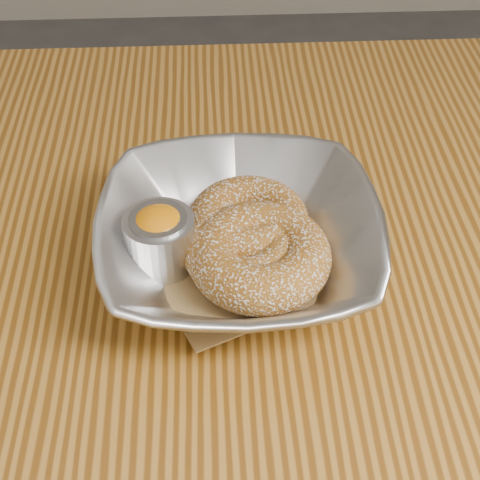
{
  "coord_description": "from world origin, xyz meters",
  "views": [
    {
      "loc": [
        -0.08,
        -0.41,
        1.18
      ],
      "look_at": [
        -0.06,
        0.02,
        0.78
      ],
      "focal_mm": 55.0,
      "sensor_mm": 36.0,
      "label": 1
    }
  ],
  "objects_px": {
    "donut_extra": "(243,250)",
    "ramekin": "(160,238)",
    "serving_bowl": "(240,242)",
    "donut_front": "(260,256)",
    "donut_back": "(248,221)",
    "table": "(303,359)"
  },
  "relations": [
    {
      "from": "donut_extra",
      "to": "donut_front",
      "type": "bearing_deg",
      "value": -40.06
    },
    {
      "from": "donut_back",
      "to": "donut_extra",
      "type": "xyz_separation_m",
      "value": [
        -0.01,
        -0.03,
        -0.0
      ]
    },
    {
      "from": "ramekin",
      "to": "donut_extra",
      "type": "bearing_deg",
      "value": -7.13
    },
    {
      "from": "serving_bowl",
      "to": "donut_extra",
      "type": "bearing_deg",
      "value": -77.04
    },
    {
      "from": "donut_extra",
      "to": "donut_back",
      "type": "bearing_deg",
      "value": 79.88
    },
    {
      "from": "serving_bowl",
      "to": "donut_front",
      "type": "height_order",
      "value": "serving_bowl"
    },
    {
      "from": "donut_extra",
      "to": "ramekin",
      "type": "distance_m",
      "value": 0.07
    },
    {
      "from": "serving_bowl",
      "to": "donut_extra",
      "type": "height_order",
      "value": "serving_bowl"
    },
    {
      "from": "donut_back",
      "to": "donut_front",
      "type": "xyz_separation_m",
      "value": [
        0.01,
        -0.04,
        0.0
      ]
    },
    {
      "from": "table",
      "to": "ramekin",
      "type": "height_order",
      "value": "ramekin"
    },
    {
      "from": "donut_extra",
      "to": "ramekin",
      "type": "relative_size",
      "value": 1.7
    },
    {
      "from": "serving_bowl",
      "to": "donut_extra",
      "type": "xyz_separation_m",
      "value": [
        0.0,
        -0.01,
        -0.0
      ]
    },
    {
      "from": "serving_bowl",
      "to": "donut_back",
      "type": "xyz_separation_m",
      "value": [
        0.01,
        0.03,
        -0.0
      ]
    },
    {
      "from": "serving_bowl",
      "to": "donut_back",
      "type": "height_order",
      "value": "serving_bowl"
    },
    {
      "from": "table",
      "to": "donut_back",
      "type": "relative_size",
      "value": 11.93
    },
    {
      "from": "serving_bowl",
      "to": "donut_front",
      "type": "bearing_deg",
      "value": -53.17
    },
    {
      "from": "table",
      "to": "serving_bowl",
      "type": "relative_size",
      "value": 5.25
    },
    {
      "from": "table",
      "to": "donut_front",
      "type": "height_order",
      "value": "donut_front"
    },
    {
      "from": "donut_back",
      "to": "ramekin",
      "type": "height_order",
      "value": "ramekin"
    },
    {
      "from": "donut_back",
      "to": "donut_extra",
      "type": "bearing_deg",
      "value": -100.12
    },
    {
      "from": "serving_bowl",
      "to": "donut_back",
      "type": "distance_m",
      "value": 0.03
    },
    {
      "from": "serving_bowl",
      "to": "table",
      "type": "bearing_deg",
      "value": -22.46
    }
  ]
}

